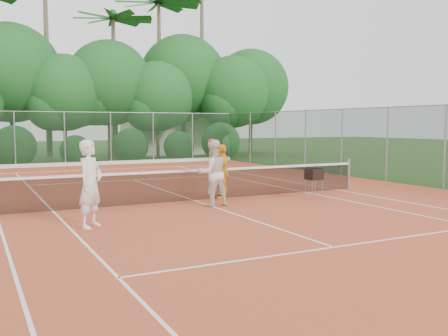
# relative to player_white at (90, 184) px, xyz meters

# --- Properties ---
(ground) EXTENTS (120.00, 120.00, 0.00)m
(ground) POSITION_rel_player_white_xyz_m (3.65, 2.47, -1.00)
(ground) COLOR #264819
(ground) RESTS_ON ground
(clay_court) EXTENTS (18.00, 36.00, 0.02)m
(clay_court) POSITION_rel_player_white_xyz_m (3.65, 2.47, -0.99)
(clay_court) COLOR #B74C2A
(clay_court) RESTS_ON ground
(club_building) EXTENTS (8.00, 5.00, 3.00)m
(club_building) POSITION_rel_player_white_xyz_m (12.65, 26.47, 0.50)
(club_building) COLOR beige
(club_building) RESTS_ON ground
(tennis_net) EXTENTS (11.97, 0.10, 1.10)m
(tennis_net) POSITION_rel_player_white_xyz_m (3.65, 2.47, -0.47)
(tennis_net) COLOR gray
(tennis_net) RESTS_ON clay_court
(player_white) EXTENTS (0.84, 0.84, 1.96)m
(player_white) POSITION_rel_player_white_xyz_m (0.00, 0.00, 0.00)
(player_white) COLOR white
(player_white) RESTS_ON clay_court
(player_center_grp) EXTENTS (0.92, 0.72, 1.91)m
(player_center_grp) POSITION_rel_player_white_xyz_m (3.72, 1.46, -0.04)
(player_center_grp) COLOR silver
(player_center_grp) RESTS_ON clay_court
(player_yellow) EXTENTS (0.68, 1.07, 1.70)m
(player_yellow) POSITION_rel_player_white_xyz_m (4.56, 2.49, -0.13)
(player_yellow) COLOR #F8AD21
(player_yellow) RESTS_ON clay_court
(ball_hopper) EXTENTS (0.42, 0.42, 0.96)m
(ball_hopper) POSITION_rel_player_white_xyz_m (7.06, 1.16, -0.22)
(ball_hopper) COLOR gray
(ball_hopper) RESTS_ON clay_court
(stray_ball_a) EXTENTS (0.07, 0.07, 0.07)m
(stray_ball_a) POSITION_rel_player_white_xyz_m (5.35, 12.90, -0.95)
(stray_ball_a) COLOR #C9E234
(stray_ball_a) RESTS_ON clay_court
(stray_ball_b) EXTENTS (0.07, 0.07, 0.07)m
(stray_ball_b) POSITION_rel_player_white_xyz_m (1.74, 13.62, -0.95)
(stray_ball_b) COLOR #CBEB36
(stray_ball_b) RESTS_ON clay_court
(stray_ball_c) EXTENTS (0.07, 0.07, 0.07)m
(stray_ball_c) POSITION_rel_player_white_xyz_m (8.08, 13.62, -0.95)
(stray_ball_c) COLOR #CFEA36
(stray_ball_c) RESTS_ON clay_court
(court_markings) EXTENTS (11.03, 23.83, 0.01)m
(court_markings) POSITION_rel_player_white_xyz_m (3.65, 2.47, -0.98)
(court_markings) COLOR white
(court_markings) RESTS_ON clay_court
(fence_back) EXTENTS (18.07, 0.07, 3.00)m
(fence_back) POSITION_rel_player_white_xyz_m (3.65, 17.47, 0.52)
(fence_back) COLOR #19381E
(fence_back) RESTS_ON clay_court
(fence_right) EXTENTS (0.07, 33.07, 3.00)m
(fence_right) POSITION_rel_player_white_xyz_m (12.65, 0.97, 0.52)
(fence_right) COLOR #19381E
(fence_right) RESTS_ON clay_court
(tropical_treeline) EXTENTS (32.10, 8.49, 15.03)m
(tropical_treeline) POSITION_rel_player_white_xyz_m (5.09, 22.69, 4.11)
(tropical_treeline) COLOR brown
(tropical_treeline) RESTS_ON ground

